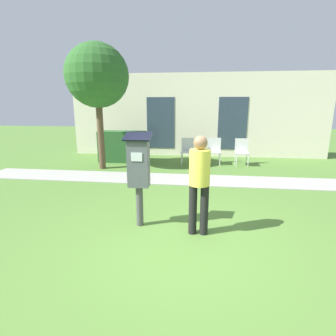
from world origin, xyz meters
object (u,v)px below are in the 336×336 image
at_px(person_standing, 199,178).
at_px(outdoor_chair_middle, 214,149).
at_px(outdoor_chair_left, 188,149).
at_px(outdoor_chair_right, 242,150).
at_px(parking_meter, 139,168).

distance_m(person_standing, outdoor_chair_middle, 5.23).
xyz_separation_m(outdoor_chair_left, outdoor_chair_right, (1.84, 0.06, 0.00)).
height_order(parking_meter, outdoor_chair_middle, parking_meter).
height_order(parking_meter, outdoor_chair_left, parking_meter).
height_order(person_standing, outdoor_chair_left, person_standing).
height_order(person_standing, outdoor_chair_middle, person_standing).
bearing_deg(outdoor_chair_right, parking_meter, -130.73).
distance_m(outdoor_chair_left, outdoor_chair_middle, 0.93).
bearing_deg(person_standing, parking_meter, 162.57).
height_order(outdoor_chair_left, outdoor_chair_right, same).
bearing_deg(person_standing, outdoor_chair_middle, 77.74).
xyz_separation_m(parking_meter, outdoor_chair_middle, (1.48, 5.01, -0.49)).
bearing_deg(outdoor_chair_middle, parking_meter, -96.39).
relative_size(parking_meter, outdoor_chair_left, 1.77).
bearing_deg(outdoor_chair_middle, outdoor_chair_right, 6.23).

